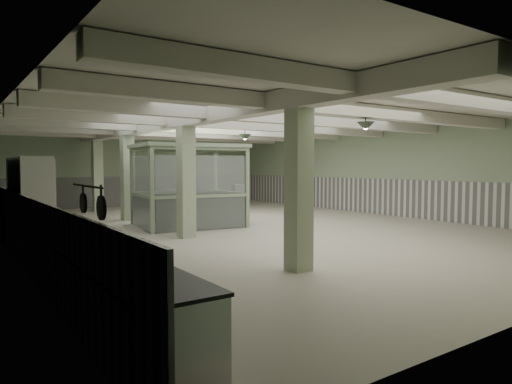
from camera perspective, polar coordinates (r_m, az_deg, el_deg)
floor at (r=15.43m, az=-1.91°, el=-4.37°), size 20.00×20.00×0.00m
ceiling at (r=15.37m, az=-1.94°, el=9.05°), size 14.00×20.00×0.02m
wall_back at (r=24.32m, az=-14.79°, el=2.61°), size 14.00×0.02×3.60m
wall_left at (r=12.93m, az=-29.03°, el=1.71°), size 0.02×20.00×3.60m
wall_right at (r=19.97m, az=15.24°, el=2.46°), size 0.02×20.00×3.60m
wainscot_left at (r=13.00m, az=-28.79°, el=-2.92°), size 0.05×19.90×1.50m
wainscot_right at (r=19.99m, az=15.15°, el=-0.55°), size 0.05×19.90×1.50m
wainscot_back at (r=24.33m, az=-14.73°, el=0.14°), size 13.90×0.05×1.50m
girder at (r=14.16m, az=-10.58°, el=8.59°), size 0.45×19.90×0.40m
beam_a at (r=9.94m, az=22.58°, el=10.85°), size 13.90×0.35×0.32m
beam_b at (r=11.49m, az=11.88°, el=10.00°), size 13.90×0.35×0.32m
beam_c at (r=13.32m, az=3.95°, el=9.14°), size 13.90×0.35×0.32m
beam_d at (r=15.35m, az=-1.94°, el=8.38°), size 13.90×0.35×0.32m
beam_e at (r=17.50m, az=-6.41°, el=7.75°), size 13.90×0.35×0.32m
beam_f at (r=19.73m, az=-9.88°, el=7.23°), size 13.90×0.35×0.32m
beam_g at (r=22.02m, az=-12.62°, el=6.79°), size 13.90×0.35×0.32m
column_a at (r=8.97m, az=5.38°, el=1.56°), size 0.42×0.42×3.60m
column_b at (r=13.20m, az=-8.73°, el=2.12°), size 0.42×0.42×3.60m
column_c at (r=17.83m, az=-15.78°, el=2.35°), size 0.42×0.42×3.60m
column_d at (r=21.65m, az=-19.22°, el=2.45°), size 0.42×0.42×3.60m
hook_rail at (r=5.44m, az=-20.39°, el=0.71°), size 0.02×1.20×0.02m
pendant_front at (r=11.82m, az=13.54°, el=7.99°), size 0.44×0.44×0.22m
pendant_mid at (r=16.01m, az=-1.40°, el=6.85°), size 0.44×0.44×0.22m
pendant_back at (r=20.37m, az=-9.17°, el=6.07°), size 0.44×0.44×0.22m
prep_counter at (r=6.61m, az=-18.77°, el=-11.02°), size 0.92×5.30×0.91m
pitcher_near at (r=6.40m, az=-18.92°, el=-6.24°), size 0.22×0.24×0.27m
pitcher_far at (r=7.45m, az=-21.68°, el=-4.92°), size 0.19×0.22×0.28m
veg_colander at (r=7.26m, az=-21.36°, el=-5.33°), size 0.64×0.64×0.23m
orange_bowl at (r=6.62m, az=-19.11°, el=-6.69°), size 0.33×0.33×0.09m
skillet_near at (r=5.11m, az=-18.77°, el=-1.89°), size 0.04×0.26×0.26m
skillet_far at (r=5.83m, az=-20.78°, el=-1.30°), size 0.03×0.24×0.24m
walkin_cooler at (r=11.57m, az=-26.38°, el=-1.50°), size 0.86×2.55×2.34m
guard_booth at (r=15.71m, az=-8.51°, el=2.52°), size 3.77×3.30×2.78m
filing_cabinet at (r=16.73m, az=-2.13°, el=-1.42°), size 0.62×0.74×1.36m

